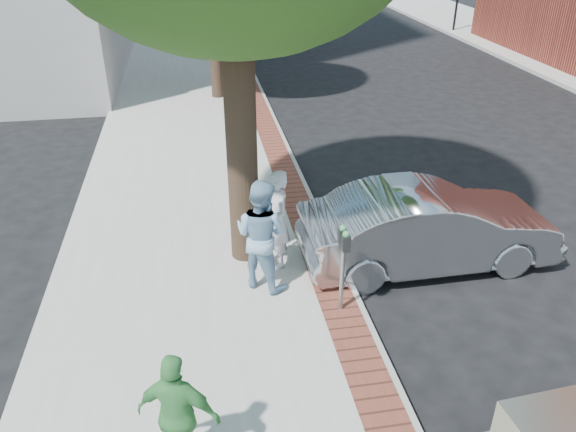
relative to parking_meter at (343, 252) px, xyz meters
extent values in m
plane|color=black|center=(-0.70, -0.04, -1.21)|extent=(120.00, 120.00, 0.00)
cube|color=#9E9991|center=(-2.20, 7.96, -1.13)|extent=(5.00, 60.00, 0.15)
cube|color=brown|center=(0.00, 7.96, -1.05)|extent=(0.60, 60.00, 0.01)
cube|color=gray|center=(0.35, 7.96, -1.13)|extent=(0.10, 60.00, 0.15)
cylinder|color=black|center=(0.20, 21.96, 0.69)|extent=(0.12, 0.12, 3.80)
cylinder|color=black|center=(-1.30, 1.86, 1.14)|extent=(0.52, 0.52, 4.40)
cylinder|color=black|center=(-1.20, 11.96, 0.87)|extent=(0.40, 0.40, 3.85)
cylinder|color=gray|center=(0.00, 0.00, -0.48)|extent=(0.07, 0.07, 1.15)
cube|color=#2D3030|center=(0.00, -0.09, 0.21)|extent=(0.12, 0.14, 0.24)
cube|color=#2D3030|center=(0.00, 0.09, 0.21)|extent=(0.12, 0.14, 0.24)
sphere|color=#3F8C4C|center=(0.00, -0.09, 0.36)|extent=(0.11, 0.11, 0.11)
sphere|color=#3F8C4C|center=(0.00, 0.09, 0.36)|extent=(0.11, 0.11, 0.11)
imported|color=#B9B9BE|center=(-0.79, 1.46, -0.17)|extent=(0.55, 0.72, 1.78)
imported|color=#7DA5C2|center=(-1.13, 0.90, -0.10)|extent=(1.17, 1.14, 1.91)
imported|color=#44974B|center=(-2.45, -2.45, -0.26)|extent=(1.01, 0.69, 1.59)
imported|color=#A5A7AC|center=(1.91, 1.25, -0.46)|extent=(4.57, 1.66, 1.50)
imported|color=black|center=(2.48, 21.76, -0.51)|extent=(4.20, 1.92, 1.39)
cube|color=black|center=(1.47, -3.37, -0.04)|extent=(1.76, 0.16, 0.44)
camera|label=1|loc=(-2.02, -6.85, 4.49)|focal=35.00mm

